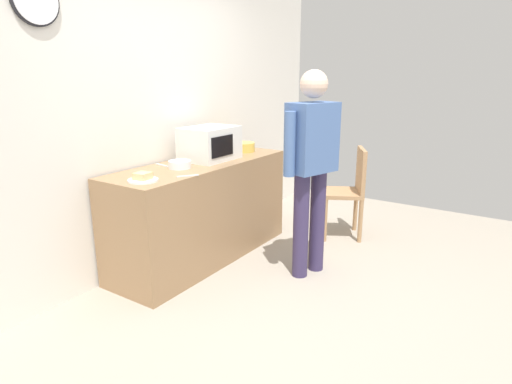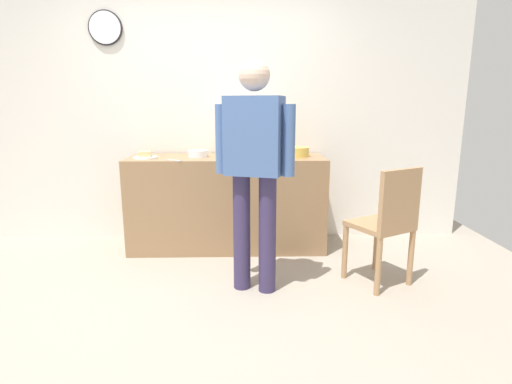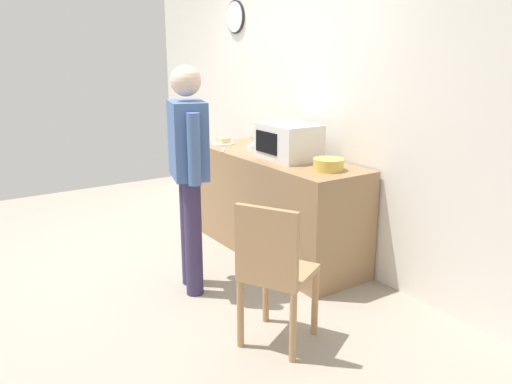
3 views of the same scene
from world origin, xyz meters
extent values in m
plane|color=#9E9384|center=(0.00, 0.00, 0.00)|extent=(6.00, 6.00, 0.00)
cube|color=silver|center=(0.00, 1.60, 1.30)|extent=(5.40, 0.10, 2.60)
cylinder|color=black|center=(-0.93, 1.54, 2.13)|extent=(0.33, 0.02, 0.33)
cube|color=#93704C|center=(0.24, 1.22, 0.45)|extent=(1.88, 0.62, 0.91)
cube|color=silver|center=(0.40, 1.24, 1.06)|extent=(0.50, 0.38, 0.30)
cube|color=black|center=(0.34, 1.05, 1.06)|extent=(0.30, 0.01, 0.18)
cylinder|color=white|center=(-0.52, 1.13, 0.91)|extent=(0.22, 0.22, 0.01)
cube|color=#D4B97B|center=(-0.52, 1.13, 0.95)|extent=(0.12, 0.12, 0.05)
cylinder|color=white|center=(-0.03, 1.21, 0.94)|extent=(0.19, 0.19, 0.06)
cylinder|color=gold|center=(0.92, 1.23, 0.95)|extent=(0.24, 0.24, 0.09)
cube|color=silver|center=(-0.22, 0.96, 0.91)|extent=(0.15, 0.11, 0.01)
cube|color=silver|center=(-0.04, 1.41, 0.91)|extent=(0.05, 0.17, 0.01)
cylinder|color=#352C51|center=(0.58, 0.22, 0.45)|extent=(0.13, 0.13, 0.90)
cylinder|color=#352C51|center=(0.39, 0.28, 0.45)|extent=(0.13, 0.13, 0.90)
cube|color=#47669E|center=(0.49, 0.25, 1.18)|extent=(0.45, 0.35, 0.56)
cylinder|color=#47669E|center=(0.73, 0.18, 1.15)|extent=(0.09, 0.09, 0.50)
cylinder|color=#47669E|center=(0.25, 0.32, 1.15)|extent=(0.09, 0.09, 0.50)
sphere|color=beige|center=(0.49, 0.25, 1.59)|extent=(0.22, 0.22, 0.22)
cylinder|color=#A87F56|center=(1.54, 0.60, 0.23)|extent=(0.04, 0.04, 0.45)
cylinder|color=#A87F56|center=(1.23, 0.43, 0.23)|extent=(0.04, 0.04, 0.45)
cylinder|color=#A87F56|center=(1.71, 0.29, 0.23)|extent=(0.04, 0.04, 0.45)
cylinder|color=#A87F56|center=(1.40, 0.12, 0.23)|extent=(0.04, 0.04, 0.45)
cube|color=#A87F56|center=(1.47, 0.36, 0.47)|extent=(0.54, 0.54, 0.04)
cube|color=#A87F56|center=(1.56, 0.20, 0.71)|extent=(0.37, 0.23, 0.45)
camera|label=1|loc=(-2.64, -1.27, 1.68)|focal=30.29mm
camera|label=2|loc=(0.43, -2.62, 1.39)|focal=28.04mm
camera|label=3|loc=(3.88, -1.41, 1.81)|focal=36.54mm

